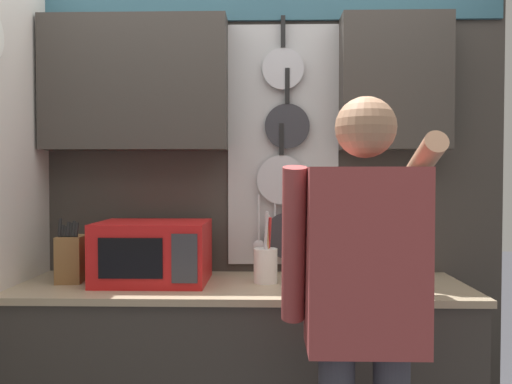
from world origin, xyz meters
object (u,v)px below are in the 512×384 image
object	(u,v)px
microwave	(153,252)
utensil_crock	(266,263)
person	(364,298)
knife_block	(71,258)

from	to	relation	value
microwave	utensil_crock	xyz separation A→B (m)	(0.51, 0.00, -0.05)
utensil_crock	person	world-z (taller)	person
knife_block	microwave	bearing A→B (deg)	-0.07
microwave	knife_block	xyz separation A→B (m)	(-0.37, 0.00, -0.03)
microwave	knife_block	distance (m)	0.37
microwave	utensil_crock	size ratio (longest dim) A/B	1.50
microwave	utensil_crock	distance (m)	0.51
utensil_crock	microwave	bearing A→B (deg)	-179.91
utensil_crock	person	size ratio (longest dim) A/B	0.20
person	microwave	bearing A→B (deg)	144.73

